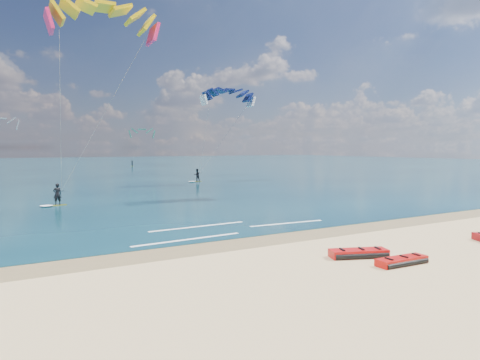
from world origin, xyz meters
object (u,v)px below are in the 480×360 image
object	(u,v)px
packed_kite_left	(402,264)
packed_kite_mid	(359,257)
kitesurfer_far	(213,130)
kitesurfer_main	(80,99)

from	to	relation	value
packed_kite_left	packed_kite_mid	size ratio (longest dim) A/B	0.93
packed_kite_left	kitesurfer_far	distance (m)	42.78
packed_kite_left	packed_kite_mid	world-z (taller)	packed_kite_mid
kitesurfer_far	kitesurfer_main	bearing A→B (deg)	-148.92
packed_kite_left	kitesurfer_far	bearing A→B (deg)	77.25
packed_kite_mid	kitesurfer_far	world-z (taller)	kitesurfer_far
packed_kite_left	kitesurfer_main	distance (m)	26.28
packed_kite_left	kitesurfer_far	size ratio (longest dim) A/B	0.19
packed_kite_left	kitesurfer_main	world-z (taller)	kitesurfer_main
packed_kite_left	kitesurfer_main	xyz separation A→B (m)	(-8.62, 23.29, 8.59)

